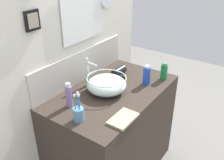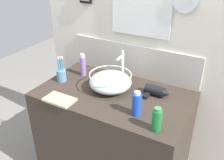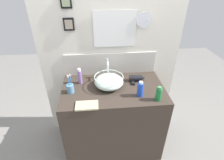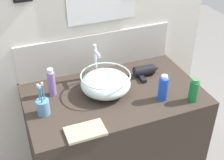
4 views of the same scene
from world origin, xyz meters
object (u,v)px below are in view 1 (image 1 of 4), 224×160
glass_bowl_sink (107,84)px  shampoo_bottle (164,72)px  hair_drier (120,71)px  lotion_bottle (69,95)px  hand_towel (123,119)px  toothbrush_cup (78,114)px  soap_dispenser (147,76)px  faucet (88,71)px

glass_bowl_sink → shampoo_bottle: bearing=-30.9°
hair_drier → shampoo_bottle: size_ratio=1.22×
glass_bowl_sink → lotion_bottle: lotion_bottle is taller
shampoo_bottle → hand_towel: 0.68m
hair_drier → hand_towel: hair_drier is taller
toothbrush_cup → hand_towel: bearing=-53.9°
toothbrush_cup → lotion_bottle: (0.09, 0.16, 0.04)m
toothbrush_cup → lotion_bottle: size_ratio=1.13×
shampoo_bottle → hair_drier: bearing=110.3°
lotion_bottle → soap_dispenser: size_ratio=1.10×
glass_bowl_sink → shampoo_bottle: (0.45, -0.27, 0.00)m
glass_bowl_sink → toothbrush_cup: toothbrush_cup is taller
glass_bowl_sink → shampoo_bottle: 0.52m
faucet → soap_dispenser: (0.29, -0.36, -0.06)m
glass_bowl_sink → faucet: bearing=90.0°
faucet → lotion_bottle: size_ratio=1.31×
glass_bowl_sink → toothbrush_cup: bearing=-170.5°
faucet → hair_drier: 0.34m
toothbrush_cup → soap_dispenser: bearing=-10.1°
toothbrush_cup → hand_towel: (0.17, -0.23, -0.04)m
soap_dispenser → hand_towel: soap_dispenser is taller
soap_dispenser → toothbrush_cup: bearing=169.9°
lotion_bottle → glass_bowl_sink: bearing=-17.7°
faucet → shampoo_bottle: size_ratio=1.60×
hair_drier → soap_dispenser: (-0.03, -0.27, 0.04)m
hair_drier → shampoo_bottle: shampoo_bottle is taller
hair_drier → faucet: bearing=164.0°
hand_towel → shampoo_bottle: bearing=2.5°
toothbrush_cup → shampoo_bottle: size_ratio=1.37×
glass_bowl_sink → hair_drier: size_ratio=1.68×
glass_bowl_sink → soap_dispenser: size_ratio=1.85×
faucet → hand_towel: 0.54m
faucet → lotion_bottle: bearing=-165.7°
soap_dispenser → shampoo_bottle: size_ratio=1.11×
soap_dispenser → hand_towel: 0.53m
soap_dispenser → hand_towel: size_ratio=0.79×
soap_dispenser → lotion_bottle: bearing=154.4°
hair_drier → toothbrush_cup: size_ratio=0.89×
lotion_bottle → hand_towel: (0.08, -0.39, -0.08)m
faucet → soap_dispenser: 0.47m
soap_dispenser → shampoo_bottle: bearing=-26.8°
toothbrush_cup → faucet: bearing=31.5°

